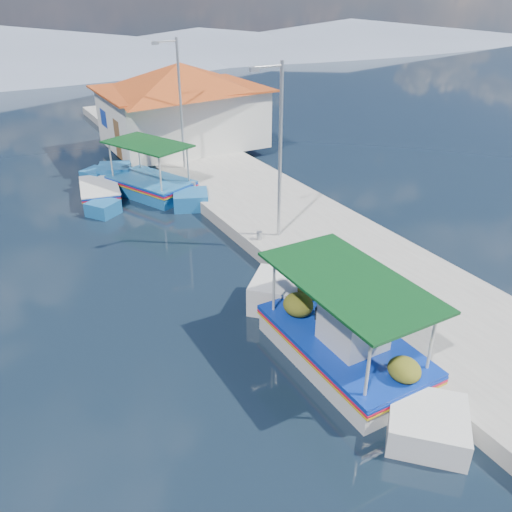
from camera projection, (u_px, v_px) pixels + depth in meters
ground at (182, 306)px, 15.75m from camera, size 160.00×160.00×0.00m
quay at (256, 200)px, 22.82m from camera, size 5.00×44.00×0.50m
bollards at (220, 206)px, 21.15m from camera, size 0.20×17.20×0.30m
main_caique at (341, 343)px, 13.29m from camera, size 2.47×8.20×2.70m
caique_green_canopy at (151, 186)px, 23.95m from camera, size 3.90×6.55×2.67m
caique_blue_hull at (99, 193)px, 23.51m from camera, size 2.26×5.39×0.97m
harbor_building at (182, 103)px, 28.75m from camera, size 10.49×10.49×4.40m
lamp_post_near at (278, 144)px, 17.45m from camera, size 1.21×0.14×6.00m
lamp_post_far at (178, 98)px, 24.43m from camera, size 1.21×0.14×6.00m
mountain_ridge at (53, 47)px, 61.02m from camera, size 171.40×96.00×5.50m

